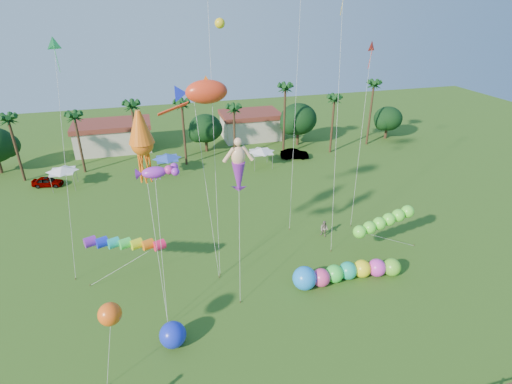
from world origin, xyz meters
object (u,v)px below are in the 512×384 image
object	(u,v)px
blue_ball	(173,335)
car_a	(48,182)
car_b	(295,154)
spectator_b	(324,229)
caterpillar_inflatable	(343,273)

from	to	relation	value
blue_ball	car_a	bearing A→B (deg)	113.42
car_a	car_b	distance (m)	36.60
car_b	spectator_b	world-z (taller)	spectator_b
car_a	caterpillar_inflatable	size ratio (longest dim) A/B	0.38
car_b	caterpillar_inflatable	bearing A→B (deg)	-179.02
car_b	spectator_b	xyz separation A→B (m)	(-5.09, -22.83, 0.18)
car_a	blue_ball	xyz separation A→B (m)	(14.30, -33.02, 0.32)
car_a	spectator_b	distance (m)	38.44
car_a	blue_ball	size ratio (longest dim) A/B	2.00
car_a	caterpillar_inflatable	distance (m)	42.11
caterpillar_inflatable	blue_ball	distance (m)	16.10
car_a	spectator_b	xyz separation A→B (m)	(31.51, -22.03, 0.24)
caterpillar_inflatable	blue_ball	bearing A→B (deg)	-165.77
spectator_b	blue_ball	distance (m)	20.42
car_a	car_b	world-z (taller)	car_b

